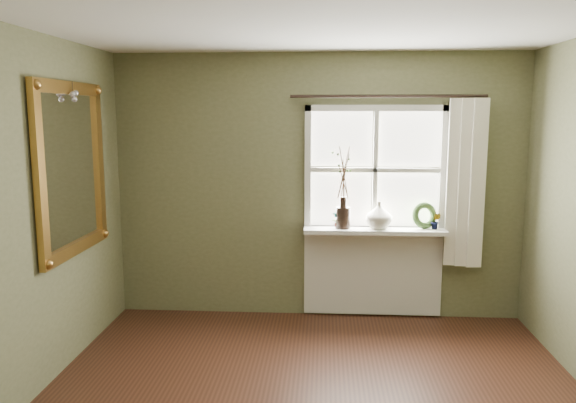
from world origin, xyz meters
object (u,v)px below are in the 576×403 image
at_px(wreath, 424,218).
at_px(dark_jug, 343,218).
at_px(cream_vase, 379,215).
at_px(gilt_mirror, 72,169).

bearing_deg(wreath, dark_jug, 161.03).
xyz_separation_m(dark_jug, wreath, (0.78, 0.04, -0.00)).
relative_size(dark_jug, cream_vase, 0.79).
height_order(dark_jug, gilt_mirror, gilt_mirror).
distance_m(dark_jug, gilt_mirror, 2.48).
height_order(dark_jug, cream_vase, cream_vase).
relative_size(cream_vase, wreath, 1.01).
relative_size(cream_vase, gilt_mirror, 0.19).
xyz_separation_m(cream_vase, gilt_mirror, (-2.55, -0.98, 0.53)).
bearing_deg(dark_jug, cream_vase, 0.00).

